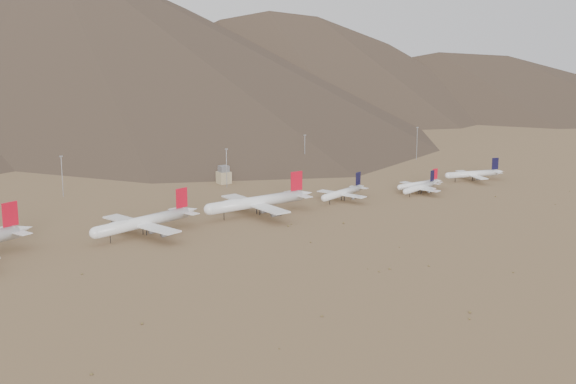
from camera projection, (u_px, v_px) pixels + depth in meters
ground at (280, 228)px, 422.66m from camera, size 3000.00×3000.00×0.00m
widebody_centre at (143, 222)px, 406.53m from camera, size 66.94×52.98×20.42m
widebody_east at (257, 202)px, 449.35m from camera, size 73.19×56.34×21.73m
narrowbody_a at (343, 192)px, 485.97m from camera, size 43.60×32.58×15.04m
narrowbody_b at (420, 187)px, 504.52m from camera, size 38.26×28.41×13.02m
narrowbody_c at (419, 184)px, 513.85m from camera, size 38.90×27.94×12.83m
narrowbody_d at (474, 174)px, 545.19m from camera, size 44.65×32.90×15.01m
control_tower at (224, 176)px, 536.37m from camera, size 8.00×8.00×12.00m
mast_west at (62, 174)px, 494.49m from camera, size 2.00×0.60×25.70m
mast_centre at (227, 166)px, 522.03m from camera, size 2.00×0.60×25.70m
mast_east at (305, 150)px, 584.64m from camera, size 2.00×0.60×25.70m
mast_far_east at (417, 142)px, 626.68m from camera, size 2.00×0.60×25.70m
desert_scrub at (323, 270)px, 350.30m from camera, size 383.23×152.78×0.89m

